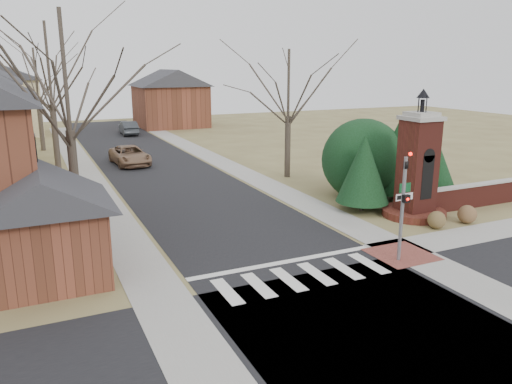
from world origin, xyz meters
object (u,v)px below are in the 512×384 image
traffic_signal_pole (403,198)px  pickup_truck (130,155)px  sign_post (404,201)px  distant_car (129,128)px  brick_gate_monument (417,175)px

traffic_signal_pole → pickup_truck: bearing=103.6°
sign_post → distant_car: (-3.99, 40.29, -1.19)m
brick_gate_monument → sign_post: bearing=-138.6°
brick_gate_monument → pickup_truck: size_ratio=1.24×
pickup_truck → distant_car: bearing=76.5°
pickup_truck → distant_car: (3.20, 17.29, 0.03)m
traffic_signal_pole → distant_car: size_ratio=0.98×
brick_gate_monument → pickup_truck: (-10.60, 19.98, -1.44)m
traffic_signal_pole → distant_car: bearing=93.7°
brick_gate_monument → distant_car: size_ratio=1.41×
sign_post → distant_car: sign_post is taller
brick_gate_monument → distant_car: brick_gate_monument is taller
sign_post → brick_gate_monument: bearing=41.4°
traffic_signal_pole → brick_gate_monument: (4.70, 4.42, -0.42)m
brick_gate_monument → pickup_truck: bearing=117.9°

